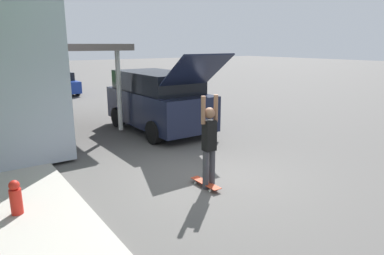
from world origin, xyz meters
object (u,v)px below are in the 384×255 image
at_px(suv_parked, 158,100).
at_px(car_down_street, 57,83).
at_px(skateboarder, 209,141).
at_px(fire_hydrant, 16,198).
at_px(skateboard, 206,183).

height_order(suv_parked, car_down_street, suv_parked).
distance_m(skateboarder, fire_hydrant, 3.70).
relative_size(skateboard, fire_hydrant, 1.36).
height_order(skateboarder, fire_hydrant, skateboarder).
bearing_deg(skateboarder, car_down_street, 86.15).
bearing_deg(suv_parked, skateboarder, -108.01).
bearing_deg(skateboarder, suv_parked, 71.99).
relative_size(suv_parked, skateboard, 6.10).
bearing_deg(fire_hydrant, suv_parked, 38.31).
bearing_deg(suv_parked, skateboard, -108.59).
xyz_separation_m(suv_parked, skateboard, (-1.64, -4.87, -1.00)).
bearing_deg(suv_parked, fire_hydrant, -141.69).
relative_size(skateboarder, fire_hydrant, 3.20).
relative_size(car_down_street, fire_hydrant, 6.57).
height_order(suv_parked, fire_hydrant, suv_parked).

